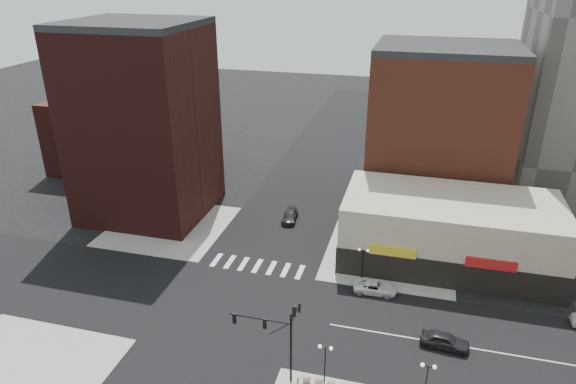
% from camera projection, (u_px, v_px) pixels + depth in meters
% --- Properties ---
extents(ground, '(240.00, 240.00, 0.00)m').
position_uv_depth(ground, '(233.00, 308.00, 52.29)').
color(ground, black).
rests_on(ground, ground).
extents(road_ew, '(200.00, 14.00, 0.02)m').
position_uv_depth(road_ew, '(233.00, 308.00, 52.29)').
color(road_ew, black).
rests_on(road_ew, ground).
extents(road_ns, '(14.00, 200.00, 0.02)m').
position_uv_depth(road_ns, '(233.00, 308.00, 52.29)').
color(road_ns, black).
rests_on(road_ns, ground).
extents(sidewalk_nw, '(15.00, 15.00, 0.12)m').
position_uv_depth(sidewalk_nw, '(169.00, 226.00, 68.45)').
color(sidewalk_nw, gray).
rests_on(sidewalk_nw, ground).
extents(sidewalk_ne, '(15.00, 15.00, 0.12)m').
position_uv_depth(sidewalk_ne, '(389.00, 255.00, 61.65)').
color(sidewalk_ne, gray).
rests_on(sidewalk_ne, ground).
extents(sidewalk_sw, '(15.00, 15.00, 0.12)m').
position_uv_depth(sidewalk_sw, '(10.00, 383.00, 42.88)').
color(sidewalk_sw, gray).
rests_on(sidewalk_sw, ground).
extents(building_nw, '(16.00, 15.00, 25.00)m').
position_uv_depth(building_nw, '(143.00, 125.00, 67.93)').
color(building_nw, '#371311').
rests_on(building_nw, ground).
extents(building_nw_low, '(20.00, 18.00, 12.00)m').
position_uv_depth(building_nw_low, '(125.00, 131.00, 87.31)').
color(building_nw_low, '#371311').
rests_on(building_nw_low, ground).
extents(building_ne_midrise, '(18.00, 15.00, 22.00)m').
position_uv_depth(building_ne_midrise, '(438.00, 134.00, 69.33)').
color(building_ne_midrise, brown).
rests_on(building_ne_midrise, ground).
extents(building_ne_row, '(24.20, 12.20, 8.00)m').
position_uv_depth(building_ne_row, '(449.00, 236.00, 59.24)').
color(building_ne_row, '#C2B89A').
rests_on(building_ne_row, ground).
extents(traffic_signal, '(5.59, 3.09, 7.77)m').
position_uv_depth(traffic_signal, '(281.00, 330.00, 41.66)').
color(traffic_signal, black).
rests_on(traffic_signal, ground).
extents(street_lamp_se_a, '(1.22, 0.32, 4.16)m').
position_uv_depth(street_lamp_se_a, '(325.00, 355.00, 41.31)').
color(street_lamp_se_a, black).
rests_on(street_lamp_se_a, sidewalk_se).
extents(street_lamp_se_b, '(1.22, 0.32, 4.16)m').
position_uv_depth(street_lamp_se_b, '(427.00, 374.00, 39.43)').
color(street_lamp_se_b, black).
rests_on(street_lamp_se_b, sidewalk_se).
extents(street_lamp_ne, '(1.22, 0.32, 4.16)m').
position_uv_depth(street_lamp_ne, '(363.00, 257.00, 55.18)').
color(street_lamp_ne, black).
rests_on(street_lamp_ne, sidewalk_ne).
extents(white_suv, '(4.66, 2.32, 1.27)m').
position_uv_depth(white_suv, '(375.00, 287.00, 54.56)').
color(white_suv, white).
rests_on(white_suv, ground).
extents(dark_sedan_east, '(4.53, 2.17, 1.49)m').
position_uv_depth(dark_sedan_east, '(445.00, 340.00, 46.72)').
color(dark_sedan_east, black).
rests_on(dark_sedan_east, ground).
extents(dark_sedan_north, '(2.22, 4.63, 1.30)m').
position_uv_depth(dark_sedan_north, '(290.00, 216.00, 69.79)').
color(dark_sedan_north, black).
rests_on(dark_sedan_north, ground).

